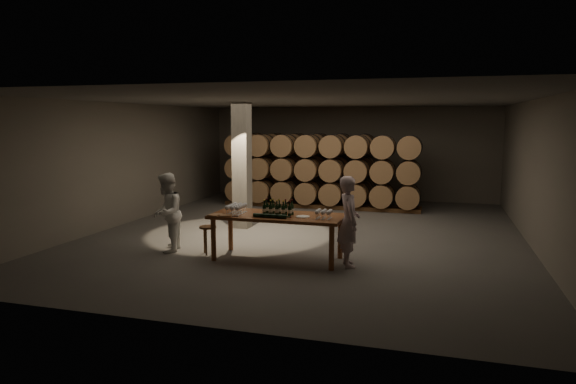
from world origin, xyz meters
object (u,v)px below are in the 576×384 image
(bottle_cluster, at_px, (278,209))
(person_man, at_px, (349,221))
(tasting_table, at_px, (277,220))
(notebook_near, at_px, (226,216))
(person_woman, at_px, (167,213))
(plate, at_px, (303,217))
(stool, at_px, (208,231))

(bottle_cluster, height_order, person_man, person_man)
(tasting_table, distance_m, notebook_near, 1.01)
(tasting_table, bearing_deg, person_man, -2.86)
(notebook_near, xyz_separation_m, person_woman, (-1.50, 0.38, -0.08))
(notebook_near, height_order, person_woman, person_woman)
(plate, xyz_separation_m, person_woman, (-2.94, 0.02, -0.08))
(tasting_table, xyz_separation_m, notebook_near, (-0.90, -0.45, 0.12))
(person_man, height_order, person_woman, person_man)
(stool, xyz_separation_m, person_woman, (-0.90, -0.06, 0.35))
(plate, bearing_deg, tasting_table, 170.19)
(tasting_table, distance_m, person_woman, 2.40)
(notebook_near, relative_size, stool, 0.39)
(tasting_table, xyz_separation_m, person_man, (1.43, -0.07, 0.06))
(tasting_table, relative_size, person_man, 1.51)
(bottle_cluster, bearing_deg, person_man, -2.47)
(bottle_cluster, height_order, notebook_near, bottle_cluster)
(plate, distance_m, person_man, 0.89)
(notebook_near, distance_m, person_man, 2.36)
(bottle_cluster, relative_size, person_woman, 0.36)
(plate, distance_m, person_woman, 2.94)
(tasting_table, bearing_deg, stool, -179.72)
(plate, height_order, person_woman, person_woman)
(tasting_table, distance_m, bottle_cluster, 0.21)
(person_woman, bearing_deg, bottle_cluster, 74.57)
(plate, distance_m, notebook_near, 1.49)
(person_woman, bearing_deg, plate, 72.68)
(stool, bearing_deg, notebook_near, -36.53)
(notebook_near, bearing_deg, person_man, -8.37)
(person_man, bearing_deg, plate, 69.93)
(tasting_table, xyz_separation_m, plate, (0.54, -0.09, 0.11))
(tasting_table, relative_size, person_woman, 1.56)
(bottle_cluster, bearing_deg, person_woman, -178.54)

